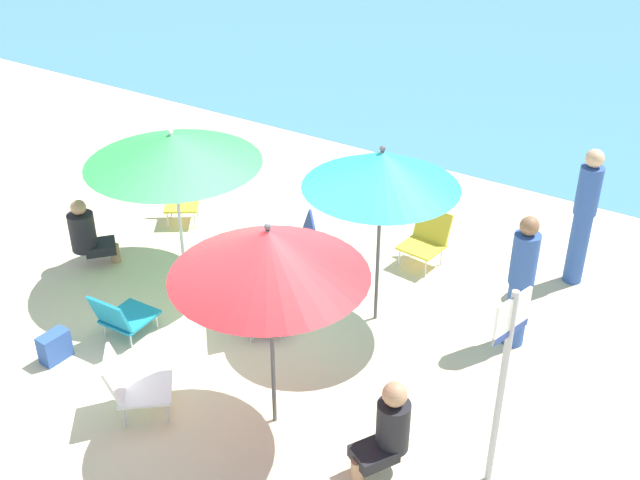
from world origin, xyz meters
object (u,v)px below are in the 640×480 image
object	(u,v)px
beach_chair_b	(121,316)
person_c	(584,215)
beach_chair_a	(182,197)
beach_chair_f	(254,304)
person_d	(388,429)
warning_sign	(505,366)
person_b	(87,234)
umbrella_red	(269,253)
beach_chair_d	(297,243)
umbrella_green	(172,149)
person_a	(521,281)
beach_bag	(55,347)
umbrella_teal	(382,170)
beach_chair_c	(427,237)
beach_chair_e	(132,383)

from	to	relation	value
beach_chair_b	person_c	distance (m)	5.30
beach_chair_a	beach_chair_f	bearing A→B (deg)	22.58
person_d	warning_sign	world-z (taller)	warning_sign
beach_chair_b	person_c	xyz separation A→B (m)	(3.73, 3.71, 0.60)
beach_chair_a	person_b	size ratio (longest dim) A/B	0.73
umbrella_red	beach_chair_b	size ratio (longest dim) A/B	3.46
beach_chair_a	beach_chair_d	world-z (taller)	beach_chair_d
beach_chair_f	umbrella_green	bearing A→B (deg)	119.69
person_c	person_a	bearing A→B (deg)	-40.99
beach_bag	person_c	bearing A→B (deg)	46.93
beach_chair_f	person_a	distance (m)	2.80
umbrella_red	person_d	xyz separation A→B (m)	(1.17, 0.02, -1.36)
umbrella_teal	beach_bag	world-z (taller)	umbrella_teal
beach_chair_c	beach_chair_b	bearing A→B (deg)	-26.54
umbrella_teal	person_b	xyz separation A→B (m)	(-3.51, -0.90, -1.38)
beach_chair_c	person_d	bearing A→B (deg)	27.03
umbrella_red	warning_sign	bearing A→B (deg)	11.02
beach_chair_c	person_a	distance (m)	1.83
umbrella_teal	person_d	distance (m)	2.62
person_c	umbrella_green	bearing A→B (deg)	-94.01
beach_chair_c	person_d	size ratio (longest dim) A/B	0.71
umbrella_teal	beach_chair_f	bearing A→B (deg)	-137.70
beach_chair_d	beach_bag	xyz separation A→B (m)	(-1.11, -2.83, -0.17)
beach_chair_f	person_c	xyz separation A→B (m)	(2.62, 2.85, 0.54)
beach_chair_a	umbrella_red	bearing A→B (deg)	18.21
person_c	warning_sign	world-z (taller)	warning_sign
beach_chair_e	beach_chair_f	size ratio (longest dim) A/B	1.08
person_d	beach_bag	world-z (taller)	person_d
beach_chair_b	beach_chair_d	distance (m)	2.32
beach_chair_a	beach_chair_d	bearing A→B (deg)	50.28
umbrella_teal	person_a	size ratio (longest dim) A/B	1.37
umbrella_teal	beach_chair_f	world-z (taller)	umbrella_teal
beach_chair_c	beach_chair_d	distance (m)	1.60
beach_chair_a	beach_chair_b	size ratio (longest dim) A/B	1.09
umbrella_teal	person_a	distance (m)	1.83
person_c	person_d	world-z (taller)	person_c
person_d	umbrella_green	bearing A→B (deg)	-83.39
warning_sign	beach_bag	distance (m)	4.62
beach_chair_a	person_d	distance (m)	5.16
umbrella_green	beach_chair_f	distance (m)	1.98
warning_sign	person_a	bearing A→B (deg)	120.32
beach_chair_a	beach_chair_d	distance (m)	2.00
umbrella_green	beach_chair_f	world-z (taller)	umbrella_green
umbrella_teal	warning_sign	distance (m)	2.56
umbrella_teal	person_d	world-z (taller)	umbrella_teal
beach_chair_d	beach_chair_c	bearing A→B (deg)	177.30
umbrella_teal	warning_sign	bearing A→B (deg)	-38.29
umbrella_red	person_b	distance (m)	3.90
beach_chair_a	beach_bag	xyz separation A→B (m)	(0.89, -3.02, -0.18)
umbrella_teal	beach_chair_d	size ratio (longest dim) A/B	2.81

